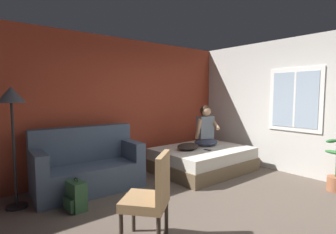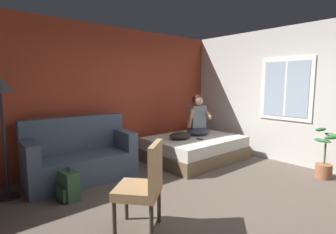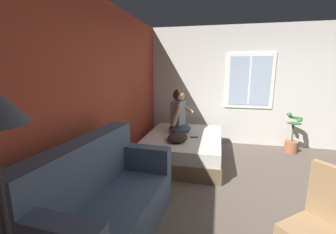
{
  "view_description": "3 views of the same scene",
  "coord_description": "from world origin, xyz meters",
  "px_view_note": "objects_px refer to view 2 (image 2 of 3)",
  "views": [
    {
      "loc": [
        -2.75,
        -2.0,
        1.6
      ],
      "look_at": [
        0.3,
        1.75,
        1.17
      ],
      "focal_mm": 28.0,
      "sensor_mm": 36.0,
      "label": 1
    },
    {
      "loc": [
        -2.75,
        -2.0,
        1.6
      ],
      "look_at": [
        0.55,
        1.81,
        0.95
      ],
      "focal_mm": 28.0,
      "sensor_mm": 36.0,
      "label": 2
    },
    {
      "loc": [
        -2.97,
        1.07,
        1.73
      ],
      "look_at": [
        0.33,
        1.81,
        1.02
      ],
      "focal_mm": 24.0,
      "sensor_mm": 36.0,
      "label": 3
    }
  ],
  "objects_px": {
    "side_chair": "(144,184)",
    "potted_plant": "(324,161)",
    "floor_lamp": "(0,96)",
    "cell_phone": "(200,139)",
    "bed": "(195,148)",
    "backpack": "(68,186)",
    "person_seated": "(198,119)",
    "throw_pillow": "(180,136)",
    "couch": "(80,156)"
  },
  "relations": [
    {
      "from": "side_chair",
      "to": "person_seated",
      "type": "distance_m",
      "value": 3.09
    },
    {
      "from": "bed",
      "to": "person_seated",
      "type": "relative_size",
      "value": 2.19
    },
    {
      "from": "couch",
      "to": "throw_pillow",
      "type": "xyz_separation_m",
      "value": [
        1.91,
        -0.42,
        0.16
      ]
    },
    {
      "from": "floor_lamp",
      "to": "cell_phone",
      "type": "bearing_deg",
      "value": -11.01
    },
    {
      "from": "couch",
      "to": "person_seated",
      "type": "distance_m",
      "value": 2.57
    },
    {
      "from": "couch",
      "to": "backpack",
      "type": "xyz_separation_m",
      "value": [
        -0.44,
        -0.66,
        -0.2
      ]
    },
    {
      "from": "cell_phone",
      "to": "backpack",
      "type": "bearing_deg",
      "value": -17.34
    },
    {
      "from": "backpack",
      "to": "floor_lamp",
      "type": "relative_size",
      "value": 0.27
    },
    {
      "from": "side_chair",
      "to": "potted_plant",
      "type": "height_order",
      "value": "side_chair"
    },
    {
      "from": "couch",
      "to": "backpack",
      "type": "height_order",
      "value": "couch"
    },
    {
      "from": "backpack",
      "to": "cell_phone",
      "type": "height_order",
      "value": "cell_phone"
    },
    {
      "from": "throw_pillow",
      "to": "backpack",
      "type": "bearing_deg",
      "value": -174.17
    },
    {
      "from": "bed",
      "to": "floor_lamp",
      "type": "distance_m",
      "value": 3.58
    },
    {
      "from": "throw_pillow",
      "to": "potted_plant",
      "type": "xyz_separation_m",
      "value": [
        1.23,
        -2.24,
        -0.25
      ]
    },
    {
      "from": "person_seated",
      "to": "backpack",
      "type": "relative_size",
      "value": 1.91
    },
    {
      "from": "side_chair",
      "to": "floor_lamp",
      "type": "distance_m",
      "value": 2.33
    },
    {
      "from": "couch",
      "to": "side_chair",
      "type": "relative_size",
      "value": 1.79
    },
    {
      "from": "bed",
      "to": "side_chair",
      "type": "height_order",
      "value": "side_chair"
    },
    {
      "from": "couch",
      "to": "cell_phone",
      "type": "height_order",
      "value": "couch"
    },
    {
      "from": "throw_pillow",
      "to": "cell_phone",
      "type": "bearing_deg",
      "value": -42.62
    },
    {
      "from": "person_seated",
      "to": "couch",
      "type": "bearing_deg",
      "value": 172.26
    },
    {
      "from": "floor_lamp",
      "to": "potted_plant",
      "type": "bearing_deg",
      "value": -31.88
    },
    {
      "from": "side_chair",
      "to": "potted_plant",
      "type": "bearing_deg",
      "value": -12.09
    },
    {
      "from": "backpack",
      "to": "potted_plant",
      "type": "xyz_separation_m",
      "value": [
        3.57,
        -2.0,
        0.11
      ]
    },
    {
      "from": "bed",
      "to": "cell_phone",
      "type": "bearing_deg",
      "value": -113.26
    },
    {
      "from": "person_seated",
      "to": "throw_pillow",
      "type": "relative_size",
      "value": 1.82
    },
    {
      "from": "couch",
      "to": "cell_phone",
      "type": "xyz_separation_m",
      "value": [
        2.2,
        -0.68,
        0.09
      ]
    },
    {
      "from": "side_chair",
      "to": "cell_phone",
      "type": "height_order",
      "value": "side_chair"
    },
    {
      "from": "couch",
      "to": "side_chair",
      "type": "xyz_separation_m",
      "value": [
        -0.1,
        -1.97,
        0.14
      ]
    },
    {
      "from": "couch",
      "to": "potted_plant",
      "type": "bearing_deg",
      "value": -40.29
    },
    {
      "from": "side_chair",
      "to": "backpack",
      "type": "height_order",
      "value": "side_chair"
    },
    {
      "from": "throw_pillow",
      "to": "floor_lamp",
      "type": "distance_m",
      "value": 3.12
    },
    {
      "from": "backpack",
      "to": "throw_pillow",
      "type": "bearing_deg",
      "value": 5.83
    },
    {
      "from": "person_seated",
      "to": "cell_phone",
      "type": "bearing_deg",
      "value": -132.36
    },
    {
      "from": "bed",
      "to": "side_chair",
      "type": "distance_m",
      "value": 2.83
    },
    {
      "from": "cell_phone",
      "to": "potted_plant",
      "type": "distance_m",
      "value": 2.2
    },
    {
      "from": "bed",
      "to": "side_chair",
      "type": "xyz_separation_m",
      "value": [
        -2.39,
        -1.5,
        0.3
      ]
    },
    {
      "from": "potted_plant",
      "to": "couch",
      "type": "bearing_deg",
      "value": 139.71
    },
    {
      "from": "person_seated",
      "to": "throw_pillow",
      "type": "height_order",
      "value": "person_seated"
    },
    {
      "from": "person_seated",
      "to": "floor_lamp",
      "type": "height_order",
      "value": "floor_lamp"
    },
    {
      "from": "throw_pillow",
      "to": "potted_plant",
      "type": "bearing_deg",
      "value": -61.31
    },
    {
      "from": "couch",
      "to": "floor_lamp",
      "type": "xyz_separation_m",
      "value": [
        -1.06,
        -0.05,
        1.04
      ]
    },
    {
      "from": "cell_phone",
      "to": "potted_plant",
      "type": "height_order",
      "value": "potted_plant"
    },
    {
      "from": "floor_lamp",
      "to": "couch",
      "type": "bearing_deg",
      "value": 2.66
    },
    {
      "from": "side_chair",
      "to": "cell_phone",
      "type": "relative_size",
      "value": 6.81
    },
    {
      "from": "couch",
      "to": "bed",
      "type": "bearing_deg",
      "value": -11.49
    },
    {
      "from": "bed",
      "to": "potted_plant",
      "type": "bearing_deg",
      "value": -68.9
    },
    {
      "from": "bed",
      "to": "backpack",
      "type": "distance_m",
      "value": 2.74
    },
    {
      "from": "throw_pillow",
      "to": "side_chair",
      "type": "bearing_deg",
      "value": -142.37
    },
    {
      "from": "person_seated",
      "to": "cell_phone",
      "type": "xyz_separation_m",
      "value": [
        -0.31,
        -0.34,
        -0.35
      ]
    }
  ]
}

